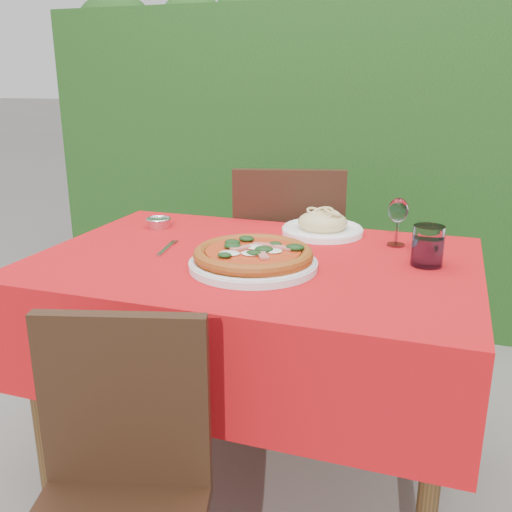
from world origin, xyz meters
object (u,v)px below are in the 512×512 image
(pasta_plate, at_px, (322,226))
(fork, at_px, (165,249))
(steel_ramekin, at_px, (159,223))
(wine_glass, at_px, (398,212))
(pizza_plate, at_px, (253,257))
(chair_far, at_px, (288,264))
(water_glass, at_px, (428,248))
(chair_near, at_px, (117,487))

(pasta_plate, height_order, fork, pasta_plate)
(steel_ramekin, bearing_deg, fork, -58.07)
(wine_glass, bearing_deg, fork, -157.20)
(pasta_plate, relative_size, fork, 1.51)
(pizza_plate, height_order, fork, pizza_plate)
(fork, bearing_deg, wine_glass, 13.49)
(steel_ramekin, bearing_deg, chair_far, 46.79)
(water_glass, bearing_deg, pizza_plate, -158.55)
(chair_far, relative_size, wine_glass, 6.12)
(chair_near, xyz_separation_m, wine_glass, (0.44, 0.94, 0.40))
(chair_near, relative_size, fork, 4.45)
(fork, bearing_deg, chair_far, 62.09)
(water_glass, distance_m, wine_glass, 0.21)
(pizza_plate, bearing_deg, water_glass, 21.45)
(chair_near, distance_m, pasta_plate, 1.07)
(water_glass, relative_size, steel_ramekin, 1.43)
(wine_glass, height_order, fork, wine_glass)
(fork, distance_m, steel_ramekin, 0.29)
(water_glass, bearing_deg, pasta_plate, 145.46)
(chair_near, height_order, steel_ramekin, chair_near)
(chair_far, bearing_deg, pasta_plate, 109.19)
(pizza_plate, distance_m, water_glass, 0.48)
(water_glass, bearing_deg, wine_glass, 119.85)
(chair_near, xyz_separation_m, fork, (-0.22, 0.66, 0.29))
(pizza_plate, xyz_separation_m, water_glass, (0.45, 0.18, 0.02))
(pasta_plate, xyz_separation_m, water_glass, (0.35, -0.24, 0.02))
(steel_ramekin, bearing_deg, chair_near, -67.71)
(pasta_plate, bearing_deg, steel_ramekin, -170.02)
(water_glass, height_order, steel_ramekin, water_glass)
(water_glass, bearing_deg, chair_far, 135.89)
(fork, height_order, steel_ramekin, steel_ramekin)
(fork, bearing_deg, pasta_plate, 30.58)
(chair_far, height_order, fork, chair_far)
(water_glass, height_order, fork, water_glass)
(steel_ramekin, bearing_deg, pizza_plate, -34.58)
(water_glass, xyz_separation_m, steel_ramekin, (-0.91, 0.14, -0.04))
(wine_glass, bearing_deg, steel_ramekin, -177.66)
(pasta_plate, distance_m, fork, 0.53)
(pizza_plate, bearing_deg, chair_near, -98.65)
(wine_glass, xyz_separation_m, steel_ramekin, (-0.81, -0.03, -0.09))
(wine_glass, xyz_separation_m, fork, (-0.66, -0.28, -0.10))
(chair_near, xyz_separation_m, chair_far, (-0.01, 1.29, 0.07))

